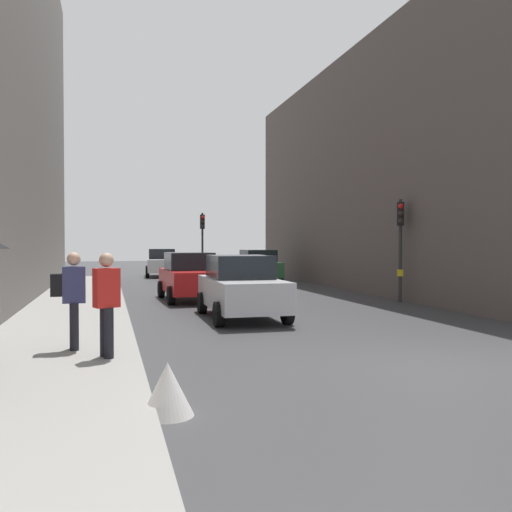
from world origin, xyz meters
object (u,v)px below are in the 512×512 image
Objects in this scene: traffic_light_far_median at (202,234)px; pedestrian_in_red_jacket at (107,300)px; car_green_estate at (257,266)px; car_white_compact at (162,263)px; car_red_sedan at (190,276)px; traffic_light_mid_street at (400,231)px; car_silver_hatchback at (241,287)px; warning_sign_triangle at (168,389)px; pedestrian_with_grey_backpack at (71,295)px.

traffic_light_far_median reaches higher than pedestrian_in_red_jacket.
traffic_light_far_median is 0.93× the size of car_green_estate.
car_red_sedan is at bearing -91.42° from car_white_compact.
car_white_compact is 2.43× the size of pedestrian_in_red_jacket.
car_green_estate is at bearing 101.39° from traffic_light_mid_street.
traffic_light_far_median is 15.33m from traffic_light_mid_street.
car_silver_hatchback is 8.71m from warning_sign_triangle.
car_red_sedan is (-2.47, -11.88, -1.81)m from traffic_light_far_median.
car_white_compact and car_silver_hatchback have the same top height.
car_silver_hatchback is at bearing 55.57° from pedestrian_in_red_jacket.
car_white_compact is (-6.74, 17.81, -1.65)m from traffic_light_mid_street.
car_red_sedan is 6.54× the size of warning_sign_triangle.
car_green_estate is 23.02m from warning_sign_triangle.
car_white_compact is at bearing 123.11° from traffic_light_far_median.
traffic_light_mid_street reaches higher than warning_sign_triangle.
pedestrian_with_grey_backpack reaches higher than car_green_estate.
traffic_light_mid_street is at bearing 33.17° from pedestrian_with_grey_backpack.
traffic_light_far_median is 2.21× the size of pedestrian_with_grey_backpack.
warning_sign_triangle is (-7.09, -21.89, -0.55)m from car_green_estate.
car_green_estate is 14.32m from car_silver_hatchback.
traffic_light_far_median is 4.24m from car_white_compact.
car_red_sedan is at bearing -120.13° from car_green_estate.
traffic_light_far_median reaches higher than pedestrian_with_grey_backpack.
pedestrian_with_grey_backpack is 2.72× the size of warning_sign_triangle.
car_red_sedan is at bearing 97.19° from car_silver_hatchback.
pedestrian_in_red_jacket is (-10.05, -7.84, -1.40)m from traffic_light_mid_street.
car_white_compact is 25.10m from pedestrian_with_grey_backpack.
car_red_sedan is 10.98m from pedestrian_in_red_jacket.
car_red_sedan is at bearing 80.65° from warning_sign_triangle.
car_green_estate and car_white_compact have the same top height.
car_red_sedan is at bearing 74.46° from pedestrian_in_red_jacket.
traffic_light_mid_street is 11.46m from car_green_estate.
warning_sign_triangle is at bearing -70.65° from pedestrian_with_grey_backpack.
pedestrian_with_grey_backpack is (-8.43, -18.09, 0.29)m from car_green_estate.
traffic_light_far_median is 17.37m from car_silver_hatchback.
pedestrian_in_red_jacket is at bearing 103.75° from warning_sign_triangle.
car_red_sedan is at bearing -101.73° from traffic_light_far_median.
car_red_sedan is (-0.67, 5.31, 0.00)m from car_silver_hatchback.
car_silver_hatchback is 6.49× the size of warning_sign_triangle.
warning_sign_triangle is at bearing -76.25° from pedestrian_in_red_jacket.
car_silver_hatchback is at bearing -95.97° from traffic_light_far_median.
warning_sign_triangle is (0.72, -2.93, -0.81)m from pedestrian_in_red_jacket.
warning_sign_triangle is (-2.89, -8.20, -0.55)m from car_silver_hatchback.
car_silver_hatchback is (0.30, -20.39, 0.00)m from car_white_compact.
car_silver_hatchback is 0.99× the size of car_red_sedan.
car_red_sedan is 10.34m from pedestrian_with_grey_backpack.
pedestrian_in_red_jacket is at bearing -112.39° from car_green_estate.
traffic_light_mid_street reaches higher than car_red_sedan.
car_green_estate is (-2.24, 11.12, -1.65)m from traffic_light_mid_street.
traffic_light_mid_street reaches higher than car_white_compact.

